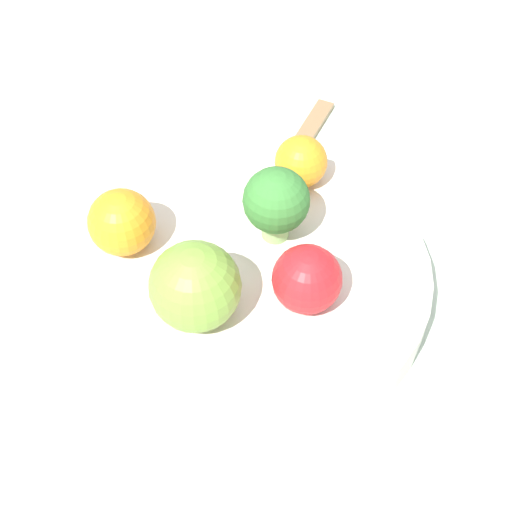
# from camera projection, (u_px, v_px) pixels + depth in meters

# --- Properties ---
(ground_plane) EXTENTS (6.00, 6.00, 0.00)m
(ground_plane) POSITION_uv_depth(u_px,v_px,m) (256.00, 308.00, 0.56)
(ground_plane) COLOR gray
(table_surface) EXTENTS (1.20, 1.20, 0.02)m
(table_surface) POSITION_uv_depth(u_px,v_px,m) (256.00, 300.00, 0.56)
(table_surface) COLOR #B2C6B2
(table_surface) RESTS_ON ground_plane
(bowl) EXTENTS (0.26, 0.26, 0.03)m
(bowl) POSITION_uv_depth(u_px,v_px,m) (256.00, 279.00, 0.54)
(bowl) COLOR silver
(bowl) RESTS_ON table_surface
(broccoli) EXTENTS (0.05, 0.05, 0.06)m
(broccoli) POSITION_uv_depth(u_px,v_px,m) (276.00, 202.00, 0.51)
(broccoli) COLOR #8CB76B
(broccoli) RESTS_ON bowl
(apple_red) EXTENTS (0.06, 0.06, 0.06)m
(apple_red) POSITION_uv_depth(u_px,v_px,m) (199.00, 289.00, 0.47)
(apple_red) COLOR olive
(apple_red) RESTS_ON bowl
(apple_green) EXTENTS (0.05, 0.05, 0.05)m
(apple_green) POSITION_uv_depth(u_px,v_px,m) (309.00, 277.00, 0.48)
(apple_green) COLOR red
(apple_green) RESTS_ON bowl
(orange_front) EXTENTS (0.05, 0.05, 0.05)m
(orange_front) POSITION_uv_depth(u_px,v_px,m) (122.00, 222.00, 0.52)
(orange_front) COLOR orange
(orange_front) RESTS_ON bowl
(orange_back) EXTENTS (0.04, 0.04, 0.04)m
(orange_back) POSITION_uv_depth(u_px,v_px,m) (301.00, 162.00, 0.56)
(orange_back) COLOR orange
(orange_back) RESTS_ON bowl
(spoon) EXTENTS (0.08, 0.04, 0.01)m
(spoon) POSITION_uv_depth(u_px,v_px,m) (311.00, 128.00, 0.67)
(spoon) COLOR olive
(spoon) RESTS_ON table_surface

